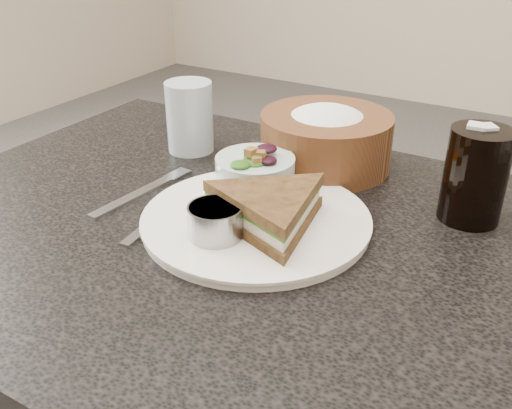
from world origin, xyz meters
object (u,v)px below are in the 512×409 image
object	(u,v)px
cola_glass	(476,171)
water_glass	(190,117)
bread_basket	(326,132)
salad_bowl	(255,167)
dressing_ramekin	(216,221)
dinner_plate	(256,220)
sandwich	(270,210)

from	to	relation	value
cola_glass	water_glass	bearing A→B (deg)	179.38
bread_basket	cola_glass	bearing A→B (deg)	-13.97
salad_bowl	water_glass	size ratio (longest dim) A/B	0.96
dressing_ramekin	cola_glass	world-z (taller)	cola_glass
cola_glass	dressing_ramekin	bearing A→B (deg)	-137.86
salad_bowl	water_glass	bearing A→B (deg)	152.70
dressing_ramekin	salad_bowl	bearing A→B (deg)	100.80
dinner_plate	salad_bowl	world-z (taller)	salad_bowl
dinner_plate	dressing_ramekin	size ratio (longest dim) A/B	4.35
bread_basket	water_glass	world-z (taller)	same
dressing_ramekin	dinner_plate	bearing A→B (deg)	76.01
sandwich	dressing_ramekin	xyz separation A→B (m)	(-0.05, -0.05, -0.00)
water_glass	salad_bowl	bearing A→B (deg)	-27.30
water_glass	dinner_plate	bearing A→B (deg)	-36.13
dinner_plate	water_glass	xyz separation A→B (m)	(-0.23, 0.17, 0.05)
salad_bowl	dressing_ramekin	distance (m)	0.14
dressing_ramekin	cola_glass	size ratio (longest dim) A/B	0.50
dinner_plate	dressing_ramekin	distance (m)	0.07
salad_bowl	dressing_ramekin	bearing A→B (deg)	-79.20
dinner_plate	water_glass	world-z (taller)	water_glass
dinner_plate	bread_basket	bearing A→B (deg)	90.58
salad_bowl	cola_glass	distance (m)	0.29
bread_basket	dinner_plate	bearing A→B (deg)	-89.42
dinner_plate	sandwich	world-z (taller)	sandwich
sandwich	bread_basket	xyz separation A→B (m)	(-0.03, 0.23, 0.02)
dressing_ramekin	water_glass	distance (m)	0.31
bread_basket	cola_glass	size ratio (longest dim) A/B	1.50
cola_glass	water_glass	distance (m)	0.46
sandwich	salad_bowl	distance (m)	0.11
sandwich	salad_bowl	world-z (taller)	salad_bowl
bread_basket	water_glass	xyz separation A→B (m)	(-0.22, -0.05, 0.00)
dinner_plate	sandwich	size ratio (longest dim) A/B	1.61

